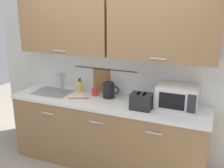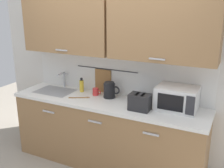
# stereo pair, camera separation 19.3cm
# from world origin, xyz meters

# --- Properties ---
(counter_unit) EXTENTS (2.53, 0.64, 0.90)m
(counter_unit) POSITION_xyz_m (-0.01, 0.30, 0.46)
(counter_unit) COLOR #997047
(counter_unit) RESTS_ON ground
(back_wall_assembly) EXTENTS (3.70, 0.41, 2.50)m
(back_wall_assembly) POSITION_xyz_m (-0.00, 0.53, 1.52)
(back_wall_assembly) COLOR silver
(back_wall_assembly) RESTS_ON ground
(sink_faucet) EXTENTS (0.09, 0.17, 0.22)m
(sink_faucet) POSITION_xyz_m (-0.83, 0.53, 1.04)
(sink_faucet) COLOR #B2B5BA
(sink_faucet) RESTS_ON counter_unit
(microwave) EXTENTS (0.46, 0.35, 0.27)m
(microwave) POSITION_xyz_m (0.85, 0.41, 1.04)
(microwave) COLOR white
(microwave) RESTS_ON counter_unit
(electric_kettle) EXTENTS (0.23, 0.16, 0.21)m
(electric_kettle) POSITION_xyz_m (-0.02, 0.42, 1.00)
(electric_kettle) COLOR black
(electric_kettle) RESTS_ON counter_unit
(dish_soap_bottle) EXTENTS (0.06, 0.06, 0.20)m
(dish_soap_bottle) POSITION_xyz_m (-0.48, 0.47, 0.99)
(dish_soap_bottle) COLOR yellow
(dish_soap_bottle) RESTS_ON counter_unit
(mug_near_sink) EXTENTS (0.12, 0.08, 0.09)m
(mug_near_sink) POSITION_xyz_m (-0.23, 0.42, 0.95)
(mug_near_sink) COLOR red
(mug_near_sink) RESTS_ON counter_unit
(toaster) EXTENTS (0.26, 0.17, 0.19)m
(toaster) POSITION_xyz_m (0.47, 0.20, 1.00)
(toaster) COLOR #232326
(toaster) RESTS_ON counter_unit
(mug_by_kettle) EXTENTS (0.12, 0.08, 0.09)m
(mug_by_kettle) POSITION_xyz_m (0.35, 0.47, 0.95)
(mug_by_kettle) COLOR blue
(mug_by_kettle) RESTS_ON counter_unit
(wooden_spoon) EXTENTS (0.26, 0.15, 0.01)m
(wooden_spoon) POSITION_xyz_m (-0.34, 0.25, 0.91)
(wooden_spoon) COLOR #9E7042
(wooden_spoon) RESTS_ON counter_unit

